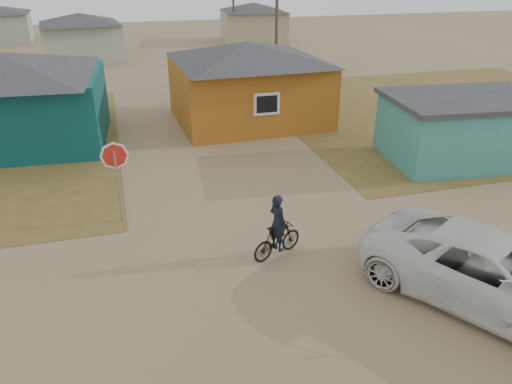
# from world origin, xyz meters

# --- Properties ---
(ground) EXTENTS (120.00, 120.00, 0.00)m
(ground) POSITION_xyz_m (0.00, 0.00, 0.00)
(ground) COLOR #977B57
(grass_ne) EXTENTS (20.00, 18.00, 0.00)m
(grass_ne) POSITION_xyz_m (14.00, 13.00, 0.01)
(grass_ne) COLOR olive
(grass_ne) RESTS_ON ground
(house_teal) EXTENTS (8.93, 7.08, 4.00)m
(house_teal) POSITION_xyz_m (-8.50, 13.50, 2.05)
(house_teal) COLOR #0B3F3E
(house_teal) RESTS_ON ground
(house_yellow) EXTENTS (7.72, 6.76, 3.90)m
(house_yellow) POSITION_xyz_m (2.50, 14.00, 2.00)
(house_yellow) COLOR #A25D18
(house_yellow) RESTS_ON ground
(shed_turquoise) EXTENTS (6.71, 4.93, 2.60)m
(shed_turquoise) POSITION_xyz_m (9.50, 6.50, 1.31)
(shed_turquoise) COLOR teal
(shed_turquoise) RESTS_ON ground
(house_pale_west) EXTENTS (7.04, 6.15, 3.60)m
(house_pale_west) POSITION_xyz_m (-6.00, 34.00, 1.86)
(house_pale_west) COLOR #9AA58D
(house_pale_west) RESTS_ON ground
(house_beige_east) EXTENTS (6.95, 6.05, 3.60)m
(house_beige_east) POSITION_xyz_m (10.00, 40.00, 1.86)
(house_beige_east) COLOR tan
(house_beige_east) RESTS_ON ground
(utility_pole_near) EXTENTS (1.40, 0.20, 8.00)m
(utility_pole_near) POSITION_xyz_m (6.50, 22.00, 4.14)
(utility_pole_near) COLOR #4E3F2F
(utility_pole_near) RESTS_ON ground
(stop_sign) EXTENTS (0.80, 0.37, 2.62)m
(stop_sign) POSITION_xyz_m (-4.12, 4.77, 1.91)
(stop_sign) COLOR gray
(stop_sign) RESTS_ON ground
(cyclist) EXTENTS (1.69, 1.07, 1.86)m
(cyclist) POSITION_xyz_m (-0.07, 1.51, 0.68)
(cyclist) COLOR black
(cyclist) RESTS_ON ground
(vehicle) EXTENTS (5.57, 6.66, 1.69)m
(vehicle) POSITION_xyz_m (4.15, -1.85, 0.85)
(vehicle) COLOR white
(vehicle) RESTS_ON ground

